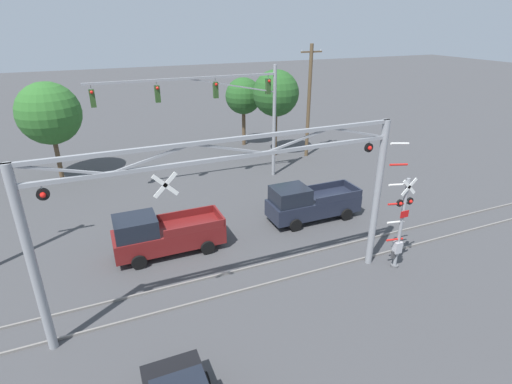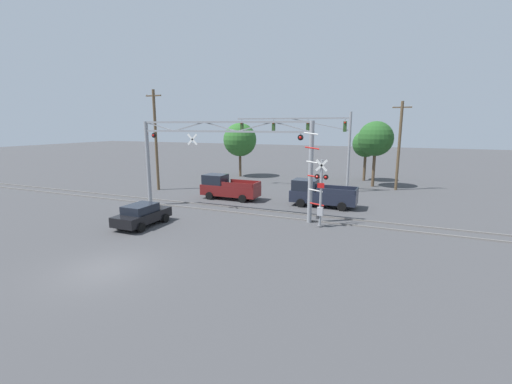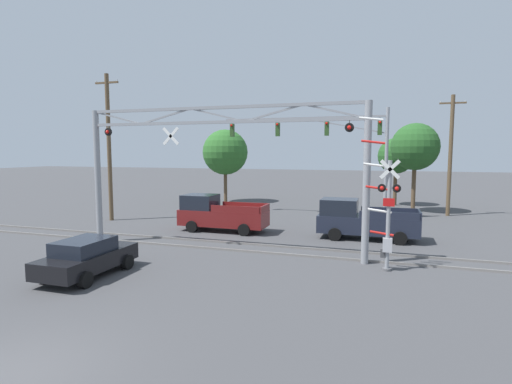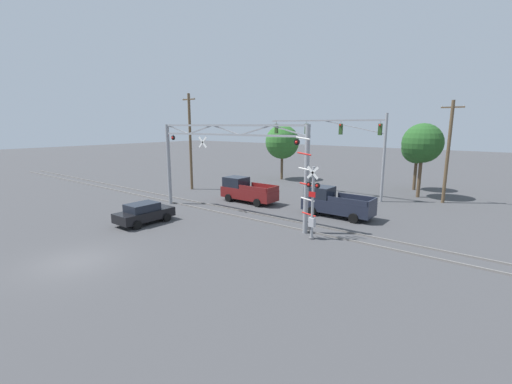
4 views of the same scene
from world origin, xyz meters
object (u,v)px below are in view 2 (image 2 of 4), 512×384
traffic_signal_span (316,135)px  sedan_waiting (142,215)px  utility_pole_right (399,145)px  background_tree_far_right_verge (366,144)px  pickup_truck_following (320,194)px  utility_pole_left (156,139)px  crossing_gantry (221,155)px  pickup_truck_lead (227,188)px  background_tree_beyond_span (376,139)px  crossing_signal_mast (320,193)px  background_tree_far_left_verge (240,140)px

traffic_signal_span → sedan_waiting: traffic_signal_span is taller
utility_pole_right → background_tree_far_right_verge: 6.24m
pickup_truck_following → traffic_signal_span: bearing=106.7°
utility_pole_left → utility_pole_right: bearing=22.5°
crossing_gantry → pickup_truck_lead: bearing=112.7°
pickup_truck_following → background_tree_beyond_span: size_ratio=0.76×
crossing_signal_mast → sedan_waiting: crossing_signal_mast is taller
pickup_truck_following → background_tree_beyond_span: (3.34, 11.43, 4.12)m
traffic_signal_span → pickup_truck_following: bearing=-73.3°
background_tree_beyond_span → background_tree_far_right_verge: bearing=108.4°
utility_pole_right → background_tree_far_left_verge: 19.03m
crossing_gantry → sedan_waiting: (-3.26, -5.05, -3.69)m
crossing_gantry → background_tree_far_right_verge: (8.45, 20.28, -0.05)m
crossing_gantry → pickup_truck_following: (6.39, 5.00, -3.41)m
pickup_truck_following → sedan_waiting: size_ratio=1.33×
traffic_signal_span → sedan_waiting: size_ratio=3.05×
pickup_truck_lead → background_tree_beyond_span: background_tree_beyond_span is taller
traffic_signal_span → background_tree_far_right_verge: (4.22, 8.05, -1.19)m
crossing_signal_mast → background_tree_far_left_verge: background_tree_far_left_verge is taller
pickup_truck_following → utility_pole_left: (-16.97, 0.84, 4.14)m
background_tree_beyond_span → pickup_truck_following: bearing=-106.3°
utility_pole_right → pickup_truck_lead: bearing=-143.1°
utility_pole_left → background_tree_beyond_span: size_ratio=1.43×
crossing_gantry → traffic_signal_span: traffic_signal_span is taller
utility_pole_right → background_tree_far_right_verge: size_ratio=1.49×
crossing_gantry → crossing_signal_mast: size_ratio=2.26×
pickup_truck_following → sedan_waiting: bearing=-133.9°
pickup_truck_following → background_tree_beyond_span: background_tree_beyond_span is taller
utility_pole_left → background_tree_far_right_verge: 23.89m
crossing_gantry → pickup_truck_following: bearing=38.0°
crossing_signal_mast → traffic_signal_span: bearing=104.6°
pickup_truck_following → utility_pole_left: 17.49m
traffic_signal_span → background_tree_beyond_span: traffic_signal_span is taller
utility_pole_left → background_tree_far_left_verge: bearing=72.1°
utility_pole_left → crossing_signal_mast: bearing=-20.0°
traffic_signal_span → crossing_gantry: bearing=-109.1°
background_tree_far_right_verge → crossing_gantry: bearing=-112.6°
utility_pole_left → crossing_gantry: bearing=-28.9°
utility_pole_left → sedan_waiting: bearing=-56.1°
crossing_signal_mast → background_tree_far_right_verge: size_ratio=1.03×
traffic_signal_span → pickup_truck_following: (2.17, -7.22, -4.55)m
sedan_waiting → background_tree_beyond_span: bearing=58.8°
crossing_gantry → background_tree_far_right_verge: 21.97m
background_tree_far_left_verge → background_tree_far_right_verge: background_tree_far_left_verge is taller
crossing_gantry → pickup_truck_lead: crossing_gantry is taller
sedan_waiting → background_tree_far_right_verge: (11.71, 25.33, 3.64)m
crossing_gantry → utility_pole_left: bearing=151.1°
sedan_waiting → crossing_signal_mast: bearing=21.4°
pickup_truck_lead → pickup_truck_following: 8.35m
pickup_truck_following → background_tree_far_left_verge: background_tree_far_left_verge is taller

